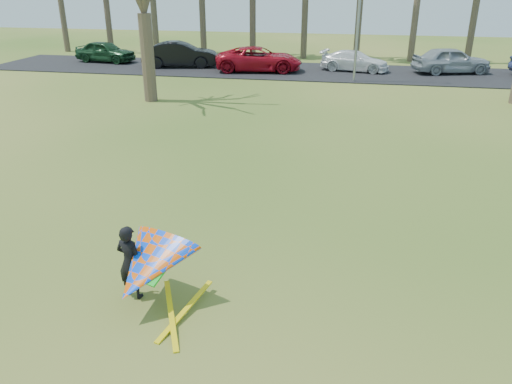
% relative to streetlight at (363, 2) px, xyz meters
% --- Properties ---
extents(ground, '(100.00, 100.00, 0.00)m').
position_rel_streetlight_xyz_m(ground, '(-2.16, -22.00, -4.46)').
color(ground, '#235713').
rests_on(ground, ground).
extents(parking_strip, '(46.00, 7.00, 0.06)m').
position_rel_streetlight_xyz_m(parking_strip, '(-2.16, 3.00, -4.43)').
color(parking_strip, black).
rests_on(parking_strip, ground).
extents(streetlight, '(2.28, 0.18, 8.00)m').
position_rel_streetlight_xyz_m(streetlight, '(0.00, 0.00, 0.00)').
color(streetlight, gray).
rests_on(streetlight, ground).
extents(car_0, '(4.57, 2.33, 1.49)m').
position_rel_streetlight_xyz_m(car_0, '(-18.11, 3.97, -3.66)').
color(car_0, '#183C20').
rests_on(car_0, parking_strip).
extents(car_1, '(5.38, 2.87, 1.69)m').
position_rel_streetlight_xyz_m(car_1, '(-12.01, 2.94, -3.56)').
color(car_1, black).
rests_on(car_1, parking_strip).
extents(car_2, '(5.92, 3.36, 1.56)m').
position_rel_streetlight_xyz_m(car_2, '(-6.38, 2.30, -3.62)').
color(car_2, '#A80D1D').
rests_on(car_2, parking_strip).
extents(car_3, '(4.71, 2.65, 1.29)m').
position_rel_streetlight_xyz_m(car_3, '(-0.20, 3.64, -3.76)').
color(car_3, white).
rests_on(car_3, parking_strip).
extents(car_4, '(5.17, 3.21, 1.64)m').
position_rel_streetlight_xyz_m(car_4, '(5.89, 3.96, -3.58)').
color(car_4, '#9BA2A8').
rests_on(car_4, parking_strip).
extents(kite_flyer, '(2.13, 2.39, 2.02)m').
position_rel_streetlight_xyz_m(kite_flyer, '(-3.60, -23.23, -3.62)').
color(kite_flyer, black).
rests_on(kite_flyer, ground).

